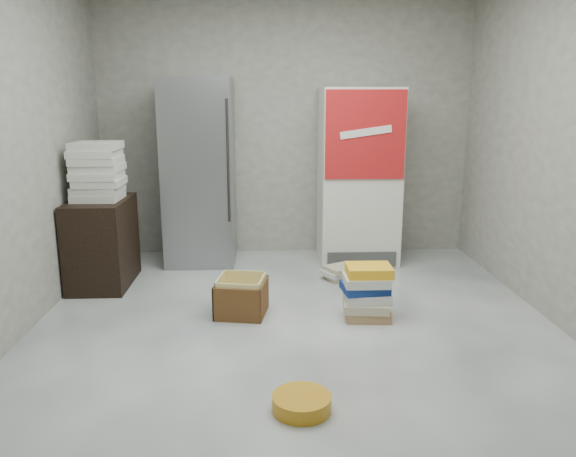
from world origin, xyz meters
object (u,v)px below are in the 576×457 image
(phonebook_stack_main, at_px, (367,292))
(steel_fridge, at_px, (200,172))
(coke_cooler, at_px, (358,176))
(cardboard_box, at_px, (241,299))
(wood_shelf, at_px, (102,242))

(phonebook_stack_main, bearing_deg, steel_fridge, 131.02)
(coke_cooler, bearing_deg, steel_fridge, 179.82)
(coke_cooler, height_order, cardboard_box, coke_cooler)
(wood_shelf, xyz_separation_m, phonebook_stack_main, (2.30, -0.92, -0.19))
(coke_cooler, distance_m, cardboard_box, 2.07)
(phonebook_stack_main, height_order, cardboard_box, phonebook_stack_main)
(steel_fridge, distance_m, wood_shelf, 1.23)
(coke_cooler, relative_size, cardboard_box, 4.07)
(coke_cooler, bearing_deg, wood_shelf, -163.72)
(coke_cooler, bearing_deg, cardboard_box, -127.57)
(wood_shelf, bearing_deg, steel_fridge, 41.31)
(wood_shelf, xyz_separation_m, cardboard_box, (1.31, -0.80, -0.27))
(steel_fridge, relative_size, phonebook_stack_main, 4.43)
(cardboard_box, bearing_deg, coke_cooler, 61.90)
(wood_shelf, height_order, cardboard_box, wood_shelf)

